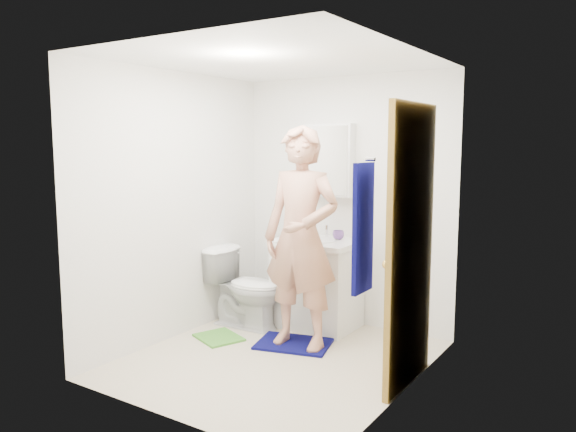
% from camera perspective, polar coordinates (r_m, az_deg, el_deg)
% --- Properties ---
extents(floor, '(2.20, 2.40, 0.02)m').
position_cam_1_polar(floor, '(4.77, -1.17, -14.45)').
color(floor, beige).
rests_on(floor, ground).
extents(ceiling, '(2.20, 2.40, 0.02)m').
position_cam_1_polar(ceiling, '(4.47, -1.25, 15.71)').
color(ceiling, white).
rests_on(ceiling, ground).
extents(wall_back, '(2.20, 0.02, 2.40)m').
position_cam_1_polar(wall_back, '(5.49, 5.92, 1.48)').
color(wall_back, silver).
rests_on(wall_back, ground).
extents(wall_front, '(2.20, 0.02, 2.40)m').
position_cam_1_polar(wall_front, '(3.54, -12.32, -1.97)').
color(wall_front, silver).
rests_on(wall_front, ground).
extents(wall_left, '(0.02, 2.40, 2.40)m').
position_cam_1_polar(wall_left, '(5.16, -11.44, 0.98)').
color(wall_left, silver).
rests_on(wall_left, ground).
extents(wall_right, '(0.02, 2.40, 2.40)m').
position_cam_1_polar(wall_right, '(3.95, 12.23, -0.99)').
color(wall_right, silver).
rests_on(wall_right, ground).
extents(vanity_cabinet, '(0.75, 0.55, 0.80)m').
position_cam_1_polar(vanity_cabinet, '(5.45, 2.96, -7.09)').
color(vanity_cabinet, white).
rests_on(vanity_cabinet, floor).
extents(countertop, '(0.79, 0.59, 0.05)m').
position_cam_1_polar(countertop, '(5.36, 2.99, -2.69)').
color(countertop, white).
rests_on(countertop, vanity_cabinet).
extents(sink_basin, '(0.40, 0.40, 0.03)m').
position_cam_1_polar(sink_basin, '(5.36, 2.99, -2.53)').
color(sink_basin, white).
rests_on(sink_basin, countertop).
extents(faucet, '(0.03, 0.03, 0.12)m').
position_cam_1_polar(faucet, '(5.50, 3.94, -1.54)').
color(faucet, silver).
rests_on(faucet, countertop).
extents(medicine_cabinet, '(0.50, 0.12, 0.70)m').
position_cam_1_polar(medicine_cabinet, '(5.48, 4.23, 5.67)').
color(medicine_cabinet, white).
rests_on(medicine_cabinet, wall_back).
extents(mirror_panel, '(0.46, 0.01, 0.66)m').
position_cam_1_polar(mirror_panel, '(5.42, 3.92, 5.66)').
color(mirror_panel, white).
rests_on(mirror_panel, wall_back).
extents(door, '(0.05, 0.80, 2.05)m').
position_cam_1_polar(door, '(4.13, 12.32, -3.09)').
color(door, olive).
rests_on(door, ground).
extents(door_knob, '(0.07, 0.07, 0.07)m').
position_cam_1_polar(door_knob, '(3.87, 10.04, -4.88)').
color(door_knob, gold).
rests_on(door_knob, door).
extents(towel, '(0.03, 0.24, 0.80)m').
position_cam_1_polar(towel, '(3.45, 7.63, -1.25)').
color(towel, '#08084C').
rests_on(towel, wall_right).
extents(towel_hook, '(0.06, 0.02, 0.02)m').
position_cam_1_polar(towel_hook, '(3.40, 8.36, 5.72)').
color(towel_hook, silver).
rests_on(towel_hook, wall_right).
extents(toilet, '(0.76, 0.46, 0.76)m').
position_cam_1_polar(toilet, '(5.47, -4.28, -7.27)').
color(toilet, white).
rests_on(toilet, floor).
extents(bath_mat, '(0.73, 0.60, 0.02)m').
position_cam_1_polar(bath_mat, '(5.06, 0.58, -12.86)').
color(bath_mat, '#08084C').
rests_on(bath_mat, floor).
extents(green_rug, '(0.50, 0.47, 0.02)m').
position_cam_1_polar(green_rug, '(5.26, -7.05, -12.15)').
color(green_rug, '#50A035').
rests_on(green_rug, floor).
extents(soap_dispenser, '(0.11, 0.11, 0.19)m').
position_cam_1_polar(soap_dispenser, '(5.45, 0.77, -1.24)').
color(soap_dispenser, '#C35B5F').
rests_on(soap_dispenser, countertop).
extents(toothbrush_cup, '(0.11, 0.11, 0.09)m').
position_cam_1_polar(toothbrush_cup, '(5.38, 5.13, -1.94)').
color(toothbrush_cup, '#674291').
rests_on(toothbrush_cup, countertop).
extents(man, '(0.72, 0.49, 1.89)m').
position_cam_1_polar(man, '(4.77, 1.33, -2.23)').
color(man, tan).
rests_on(man, bath_mat).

